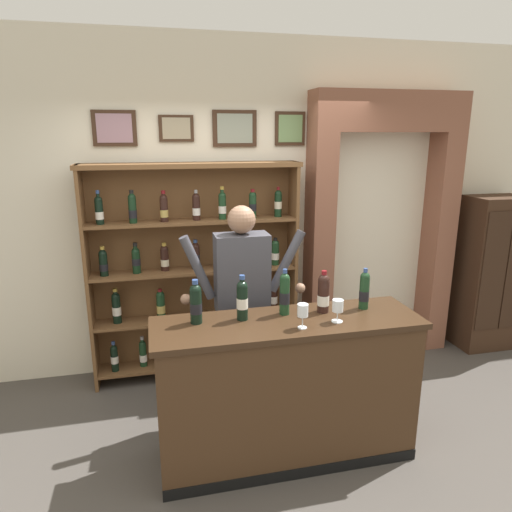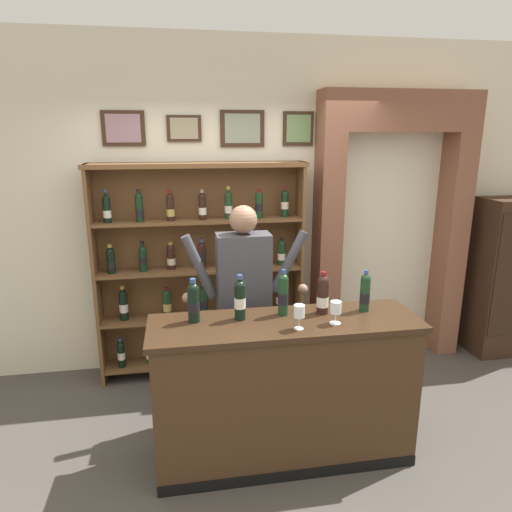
% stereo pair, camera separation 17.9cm
% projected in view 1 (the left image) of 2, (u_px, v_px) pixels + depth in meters
% --- Properties ---
extents(ground_plane, '(14.00, 14.00, 0.02)m').
position_uv_depth(ground_plane, '(265.00, 458.00, 3.27)').
color(ground_plane, '#47423D').
extents(back_wall, '(12.00, 0.19, 3.08)m').
position_uv_depth(back_wall, '(224.00, 208.00, 4.39)').
color(back_wall, beige).
rests_on(back_wall, ground).
extents(wine_shelf, '(1.90, 0.29, 1.99)m').
position_uv_depth(wine_shelf, '(195.00, 268.00, 4.18)').
color(wine_shelf, brown).
rests_on(wine_shelf, ground).
extents(archway_doorway, '(1.52, 0.45, 2.61)m').
position_uv_depth(archway_doorway, '(378.00, 211.00, 4.61)').
color(archway_doorway, brown).
rests_on(archway_doorway, ground).
extents(side_cabinet, '(0.60, 0.43, 1.61)m').
position_uv_depth(side_cabinet, '(490.00, 273.00, 4.82)').
color(side_cabinet, '#382316').
rests_on(side_cabinet, ground).
extents(tasting_counter, '(1.80, 0.54, 1.03)m').
position_uv_depth(tasting_counter, '(287.00, 390.00, 3.17)').
color(tasting_counter, '#422B19').
rests_on(tasting_counter, ground).
extents(shopkeeper, '(0.98, 0.22, 1.72)m').
position_uv_depth(shopkeeper, '(242.00, 290.00, 3.51)').
color(shopkeeper, '#2D3347').
rests_on(shopkeeper, ground).
extents(tasting_bottle_super_tuscan, '(0.08, 0.08, 0.29)m').
position_uv_depth(tasting_bottle_super_tuscan, '(196.00, 303.00, 2.96)').
color(tasting_bottle_super_tuscan, black).
rests_on(tasting_bottle_super_tuscan, tasting_counter).
extents(tasting_bottle_bianco, '(0.08, 0.08, 0.31)m').
position_uv_depth(tasting_bottle_bianco, '(242.00, 299.00, 3.01)').
color(tasting_bottle_bianco, black).
rests_on(tasting_bottle_bianco, tasting_counter).
extents(tasting_bottle_riserva, '(0.07, 0.07, 0.32)m').
position_uv_depth(tasting_bottle_riserva, '(285.00, 293.00, 3.10)').
color(tasting_bottle_riserva, '#19381E').
rests_on(tasting_bottle_riserva, tasting_counter).
extents(tasting_bottle_vin_santo, '(0.08, 0.08, 0.30)m').
position_uv_depth(tasting_bottle_vin_santo, '(323.00, 293.00, 3.15)').
color(tasting_bottle_vin_santo, black).
rests_on(tasting_bottle_vin_santo, tasting_counter).
extents(tasting_bottle_rosso, '(0.07, 0.07, 0.29)m').
position_uv_depth(tasting_bottle_rosso, '(364.00, 290.00, 3.21)').
color(tasting_bottle_rosso, '#19381E').
rests_on(tasting_bottle_rosso, tasting_counter).
extents(wine_glass_spare, '(0.07, 0.07, 0.15)m').
position_uv_depth(wine_glass_spare, '(338.00, 307.00, 2.98)').
color(wine_glass_spare, silver).
rests_on(wine_glass_spare, tasting_counter).
extents(wine_glass_right, '(0.07, 0.07, 0.16)m').
position_uv_depth(wine_glass_right, '(303.00, 312.00, 2.89)').
color(wine_glass_right, silver).
rests_on(wine_glass_right, tasting_counter).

